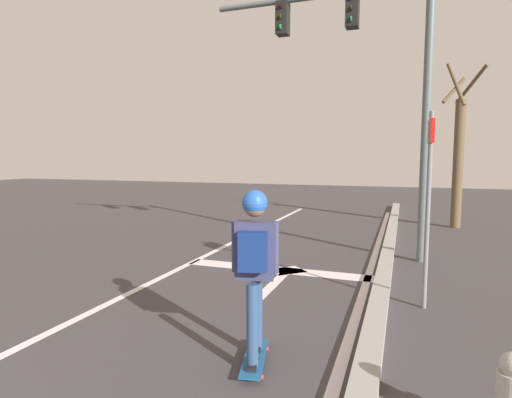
{
  "coord_description": "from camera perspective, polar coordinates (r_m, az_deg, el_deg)",
  "views": [
    {
      "loc": [
        3.92,
        0.53,
        1.97
      ],
      "look_at": [
        1.61,
        6.9,
        1.29
      ],
      "focal_mm": 28.76,
      "sensor_mm": 36.0,
      "label": 1
    }
  ],
  "objects": [
    {
      "name": "skateboard",
      "position": [
        4.22,
        -0.17,
        -21.2
      ],
      "size": [
        0.38,
        0.83,
        0.08
      ],
      "color": "#1B5084",
      "rests_on": "ground"
    },
    {
      "name": "skater",
      "position": [
        3.84,
        -0.21,
        -7.65
      ],
      "size": [
        0.44,
        0.61,
        1.6
      ],
      "color": "navy",
      "rests_on": "skateboard"
    },
    {
      "name": "lane_line_center",
      "position": [
        6.9,
        -14.01,
        -11.0
      ],
      "size": [
        0.12,
        20.0,
        0.01
      ],
      "primitive_type": "cube",
      "color": "silver",
      "rests_on": "ground"
    },
    {
      "name": "lane_arrow_head",
      "position": [
        7.31,
        4.38,
        -9.89
      ],
      "size": [
        0.71,
        0.71,
        0.01
      ],
      "primitive_type": "cube",
      "rotation": [
        0.0,
        0.0,
        0.79
      ],
      "color": "silver",
      "rests_on": "ground"
    },
    {
      "name": "lane_line_curbside",
      "position": [
        5.84,
        14.17,
        -14.16
      ],
      "size": [
        0.12,
        20.0,
        0.01
      ],
      "primitive_type": "cube",
      "color": "silver",
      "rests_on": "ground"
    },
    {
      "name": "traffic_signal_mast",
      "position": [
        8.53,
        15.44,
        18.38
      ],
      "size": [
        4.24,
        0.34,
        5.56
      ],
      "color": "#545F60",
      "rests_on": "ground"
    },
    {
      "name": "lane_arrow_stem",
      "position": [
        6.53,
        2.34,
        -11.8
      ],
      "size": [
        0.16,
        1.4,
        0.01
      ],
      "primitive_type": "cube",
      "color": "silver",
      "rests_on": "ground"
    },
    {
      "name": "roadside_tree",
      "position": [
        12.84,
        26.33,
        5.39
      ],
      "size": [
        1.11,
        1.12,
        4.56
      ],
      "color": "brown",
      "rests_on": "ground"
    },
    {
      "name": "street_sign_post",
      "position": [
        5.69,
        22.92,
        2.08
      ],
      "size": [
        0.06,
        0.44,
        2.56
      ],
      "color": "slate",
      "rests_on": "ground"
    },
    {
      "name": "curb_strip",
      "position": [
        5.8,
        16.71,
        -13.66
      ],
      "size": [
        0.24,
        24.0,
        0.14
      ],
      "primitive_type": "cube",
      "color": "gray",
      "rests_on": "ground"
    },
    {
      "name": "stop_bar",
      "position": [
        7.36,
        3.09,
        -9.79
      ],
      "size": [
        3.37,
        0.4,
        0.01
      ],
      "primitive_type": "cube",
      "color": "silver",
      "rests_on": "ground"
    }
  ]
}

